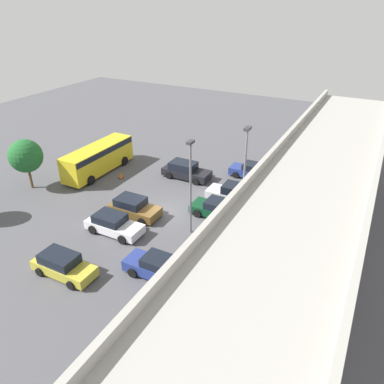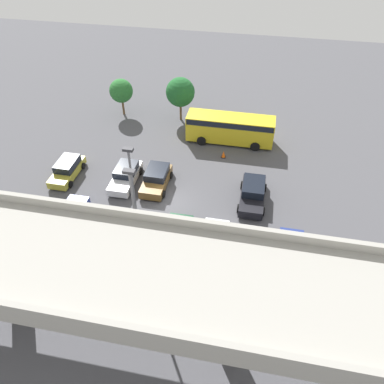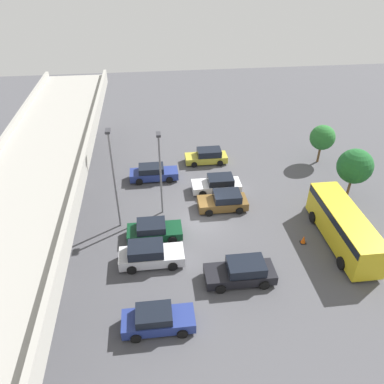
{
  "view_description": "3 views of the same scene",
  "coord_description": "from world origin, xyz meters",
  "views": [
    {
      "loc": [
        23.14,
        14.87,
        16.5
      ],
      "look_at": [
        -0.78,
        2.29,
        2.14
      ],
      "focal_mm": 35.0,
      "sensor_mm": 36.0,
      "label": 1
    },
    {
      "loc": [
        -6.39,
        22.44,
        21.31
      ],
      "look_at": [
        -1.89,
        -0.41,
        1.09
      ],
      "focal_mm": 35.0,
      "sensor_mm": 36.0,
      "label": 2
    },
    {
      "loc": [
        -24.54,
        3.91,
        19.85
      ],
      "look_at": [
        0.95,
        0.92,
        2.38
      ],
      "focal_mm": 35.0,
      "sensor_mm": 36.0,
      "label": 3
    }
  ],
  "objects": [
    {
      "name": "parked_car_2",
      "position": [
        -4.4,
        4.63,
        0.8
      ],
      "size": [
        2.13,
        4.72,
        1.7
      ],
      "rotation": [
        0.0,
        0.0,
        -1.57
      ],
      "color": "silver",
      "rests_on": "ground_plane"
    },
    {
      "name": "lamp_post_near_aisle",
      "position": [
        1.61,
        3.43,
        4.45
      ],
      "size": [
        0.7,
        0.35,
        7.54
      ],
      "color": "slate",
      "rests_on": "ground_plane"
    },
    {
      "name": "parked_car_1",
      "position": [
        -6.83,
        -1.61,
        0.77
      ],
      "size": [
        2.21,
        4.87,
        1.64
      ],
      "rotation": [
        0.0,
        0.0,
        1.57
      ],
      "color": "black",
      "rests_on": "ground_plane"
    },
    {
      "name": "highway_overpass",
      "position": [
        0.0,
        12.02,
        5.91
      ],
      "size": [
        40.58,
        6.75,
        7.36
      ],
      "color": "#9E9B93",
      "rests_on": "ground_plane"
    },
    {
      "name": "ground_plane",
      "position": [
        0.0,
        0.0,
        0.0
      ],
      "size": [
        87.0,
        87.0,
        0.0
      ],
      "primitive_type": "plane",
      "color": "#4C4C51"
    },
    {
      "name": "traffic_cone",
      "position": [
        -3.64,
        -7.33,
        0.33
      ],
      "size": [
        0.44,
        0.44,
        0.7
      ],
      "color": "black",
      "rests_on": "ground_plane"
    },
    {
      "name": "tree_front_left",
      "position": [
        1.98,
        -13.6,
        3.27
      ],
      "size": [
        3.1,
        3.1,
        4.83
      ],
      "color": "brown",
      "rests_on": "ground_plane"
    },
    {
      "name": "lamp_post_mid_lot",
      "position": [
        0.22,
        7.01,
        5.03
      ],
      "size": [
        0.7,
        0.35,
        8.66
      ],
      "color": "slate",
      "rests_on": "ground_plane"
    },
    {
      "name": "parked_car_0",
      "position": [
        -10.01,
        4.32,
        0.7
      ],
      "size": [
        2.0,
        4.43,
        1.5
      ],
      "rotation": [
        0.0,
        0.0,
        -1.57
      ],
      "color": "navy",
      "rests_on": "ground_plane"
    },
    {
      "name": "parked_car_3",
      "position": [
        -1.57,
        4.28,
        0.69
      ],
      "size": [
        2.14,
        4.34,
        1.43
      ],
      "rotation": [
        0.0,
        0.0,
        -1.57
      ],
      "color": "#0C381E",
      "rests_on": "ground_plane"
    },
    {
      "name": "parked_car_7",
      "position": [
        9.87,
        -1.72,
        0.72
      ],
      "size": [
        2.0,
        4.41,
        1.52
      ],
      "rotation": [
        0.0,
        0.0,
        1.57
      ],
      "color": "gold",
      "rests_on": "ground_plane"
    },
    {
      "name": "shuttle_bus",
      "position": [
        -3.86,
        -10.21,
        1.68
      ],
      "size": [
        8.69,
        2.63,
        2.82
      ],
      "color": "gold",
      "rests_on": "ground_plane"
    },
    {
      "name": "parked_car_6",
      "position": [
        7.14,
        4.04,
        0.72
      ],
      "size": [
        1.97,
        4.71,
        1.51
      ],
      "rotation": [
        0.0,
        0.0,
        -1.57
      ],
      "color": "navy",
      "rests_on": "ground_plane"
    },
    {
      "name": "parked_car_4",
      "position": [
        1.6,
        -1.96,
        0.75
      ],
      "size": [
        2.2,
        4.31,
        1.58
      ],
      "rotation": [
        0.0,
        0.0,
        1.57
      ],
      "color": "brown",
      "rests_on": "ground_plane"
    },
    {
      "name": "parked_car_5",
      "position": [
        4.39,
        -1.88,
        0.72
      ],
      "size": [
        2.11,
        4.57,
        1.51
      ],
      "rotation": [
        0.0,
        0.0,
        1.57
      ],
      "color": "silver",
      "rests_on": "ground_plane"
    }
  ]
}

